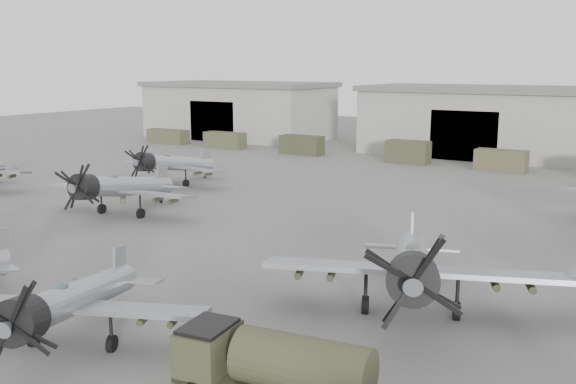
% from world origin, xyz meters
% --- Properties ---
extents(ground, '(220.00, 220.00, 0.00)m').
position_xyz_m(ground, '(0.00, 0.00, 0.00)').
color(ground, '#5E5E5C').
rests_on(ground, ground).
extents(hangar_left, '(29.00, 14.80, 8.70)m').
position_xyz_m(hangar_left, '(-38.00, 61.96, 4.37)').
color(hangar_left, gray).
rests_on(hangar_left, ground).
extents(hangar_center, '(29.00, 14.80, 8.70)m').
position_xyz_m(hangar_center, '(0.00, 61.96, 4.37)').
color(hangar_center, gray).
rests_on(hangar_center, ground).
extents(support_truck_0, '(6.47, 2.20, 2.03)m').
position_xyz_m(support_truck_0, '(-42.19, 50.00, 1.01)').
color(support_truck_0, '#44472E').
rests_on(support_truck_0, ground).
extents(support_truck_1, '(5.98, 2.20, 2.17)m').
position_xyz_m(support_truck_1, '(-31.72, 50.00, 1.09)').
color(support_truck_1, '#43472E').
rests_on(support_truck_1, ground).
extents(support_truck_2, '(5.60, 2.20, 2.43)m').
position_xyz_m(support_truck_2, '(-19.31, 50.00, 1.21)').
color(support_truck_2, '#373825').
rests_on(support_truck_2, ground).
extents(support_truck_3, '(4.99, 2.20, 2.64)m').
position_xyz_m(support_truck_3, '(-4.90, 50.00, 1.32)').
color(support_truck_3, '#3F3F29').
rests_on(support_truck_3, ground).
extents(support_truck_4, '(5.42, 2.20, 2.29)m').
position_xyz_m(support_truck_4, '(5.77, 50.00, 1.14)').
color(support_truck_4, '#4C4A31').
rests_on(support_truck_4, ground).
extents(aircraft_near_1, '(10.94, 9.91, 4.46)m').
position_xyz_m(aircraft_near_1, '(2.24, -4.71, 2.03)').
color(aircraft_near_1, gray).
rests_on(aircraft_near_1, ground).
extents(aircraft_mid_1, '(12.38, 11.15, 4.92)m').
position_xyz_m(aircraft_mid_1, '(-13.52, 13.00, 2.24)').
color(aircraft_mid_1, gray).
rests_on(aircraft_mid_1, ground).
extents(aircraft_mid_2, '(13.42, 12.12, 5.43)m').
position_xyz_m(aircraft_mid_2, '(12.59, 5.72, 2.47)').
color(aircraft_mid_2, '#989AA0').
rests_on(aircraft_mid_2, ground).
extents(aircraft_far_0, '(11.39, 10.25, 4.57)m').
position_xyz_m(aircraft_far_0, '(-18.87, 24.76, 2.08)').
color(aircraft_far_0, '#979A9F').
rests_on(aircraft_far_0, ground).
extents(fuel_tanker, '(7.17, 3.79, 2.68)m').
position_xyz_m(fuel_tanker, '(11.64, -4.12, 1.54)').
color(fuel_tanker, '#3A3B26').
rests_on(fuel_tanker, ground).
extents(tug_trailer, '(6.05, 1.44, 1.21)m').
position_xyz_m(tug_trailer, '(-22.97, 18.92, 0.45)').
color(tug_trailer, '#363C27').
rests_on(tug_trailer, ground).
extents(ground_crew, '(0.60, 0.75, 1.79)m').
position_xyz_m(ground_crew, '(-16.76, 16.47, 0.90)').
color(ground_crew, '#45432D').
rests_on(ground_crew, ground).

